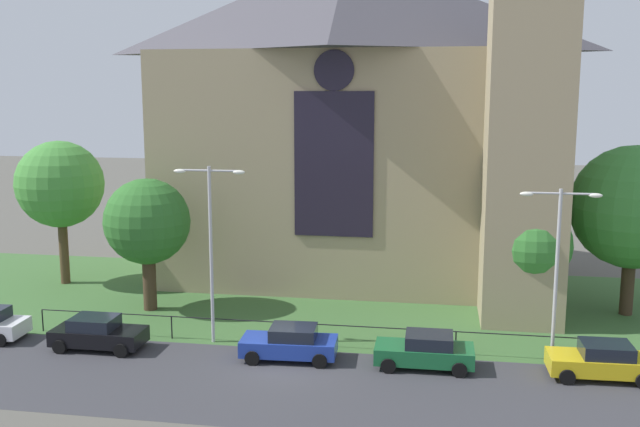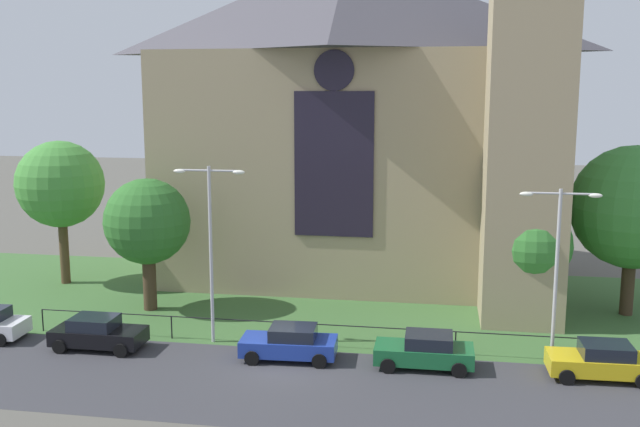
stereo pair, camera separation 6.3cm
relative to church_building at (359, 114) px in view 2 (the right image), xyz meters
The scene contains 15 objects.
ground 11.80m from the church_building, 104.46° to the right, with size 160.00×160.00×0.00m, color #56544C.
road_asphalt 20.44m from the church_building, 94.70° to the right, with size 120.00×8.00×0.01m, color #38383D.
grass_verge 12.87m from the church_building, 100.76° to the right, with size 120.00×20.00×0.01m, color #3D6633.
church_building is the anchor object (origin of this frame).
iron_railing 16.10m from the church_building, 93.37° to the right, with size 26.80×0.07×1.13m.
tree_right_far 16.55m from the church_building, 20.15° to the right, with size 6.42×6.42×8.99m.
tree_right_near 13.81m from the church_building, 38.49° to the right, with size 4.09×4.09×6.12m.
tree_left_near 14.64m from the church_building, 139.38° to the right, with size 4.59×4.59×7.16m.
tree_left_far 18.65m from the church_building, 165.58° to the right, with size 5.23×5.23×8.77m.
streetlamp_near 15.10m from the church_building, 112.10° to the right, with size 3.37×0.26×8.35m.
streetlamp_far 17.45m from the church_building, 52.71° to the right, with size 3.37×0.26×7.65m.
parked_car_black 20.52m from the church_building, 124.57° to the right, with size 4.20×2.03×1.51m.
parked_car_blue 17.66m from the church_building, 95.10° to the right, with size 4.28×2.19×1.51m.
parked_car_green 18.19m from the church_building, 72.75° to the right, with size 4.21×2.04×1.51m.
parked_car_yellow 21.18m from the church_building, 51.42° to the right, with size 4.25×2.12×1.51m.
Camera 2 is at (6.51, -29.08, 11.78)m, focal length 40.69 mm.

